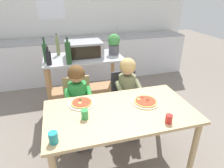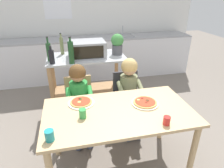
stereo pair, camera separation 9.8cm
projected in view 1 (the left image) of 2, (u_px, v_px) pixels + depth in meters
name	position (u px, v px, depth m)	size (l,w,h in m)	color
ground_plane	(98.00, 110.00, 3.28)	(11.93, 11.93, 0.00)	slate
back_wall_tiled	(78.00, 13.00, 4.30)	(5.11, 0.14, 2.70)	white
kitchen_counter	(83.00, 58.00, 4.34)	(4.60, 0.60, 1.09)	silver
kitchen_island_cart	(84.00, 75.00, 3.05)	(1.15, 0.64, 0.91)	#B7BABF
toaster_oven	(84.00, 49.00, 2.86)	(0.52, 0.39, 0.23)	#999BA0
bottle_dark_olive_oil	(45.00, 53.00, 2.66)	(0.07, 0.07, 0.34)	#1E4723
bottle_squat_spirits	(58.00, 46.00, 2.95)	(0.05, 0.05, 0.32)	olive
bottle_clear_vinegar	(68.00, 53.00, 2.57)	(0.07, 0.07, 0.36)	#1E4723
bottle_brown_beer	(48.00, 58.00, 2.57)	(0.07, 0.07, 0.24)	black
potted_herb_plant	(114.00, 43.00, 2.96)	(0.19, 0.19, 0.32)	#4C4C51
dining_table	(120.00, 119.00, 1.97)	(1.46, 0.80, 0.74)	tan
dining_chair_left	(78.00, 104.00, 2.54)	(0.36, 0.36, 0.81)	tan
dining_chair_right	(125.00, 96.00, 2.72)	(0.36, 0.36, 0.81)	#333338
child_in_green_shirt	(78.00, 95.00, 2.36)	(0.32, 0.42, 1.01)	#424C6B
child_in_olive_shirt	(128.00, 87.00, 2.53)	(0.32, 0.42, 1.04)	#424C6B
pizza_plate_white	(82.00, 103.00, 2.03)	(0.27, 0.27, 0.03)	white
pizza_plate_cream	(146.00, 102.00, 2.05)	(0.28, 0.28, 0.03)	beige
drinking_cup_red	(169.00, 119.00, 1.74)	(0.06, 0.06, 0.08)	red
drinking_cup_green	(85.00, 114.00, 1.79)	(0.07, 0.07, 0.09)	green
drinking_cup_teal	(53.00, 138.00, 1.51)	(0.07, 0.07, 0.09)	teal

